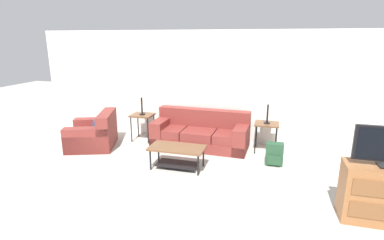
{
  "coord_description": "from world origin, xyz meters",
  "views": [
    {
      "loc": [
        1.34,
        -2.44,
        2.41
      ],
      "look_at": [
        -0.2,
        3.24,
        0.8
      ],
      "focal_mm": 28.0,
      "sensor_mm": 36.0,
      "label": 1
    }
  ],
  "objects_px": {
    "couch": "(201,134)",
    "side_table_right": "(267,127)",
    "backpack": "(274,154)",
    "side_table_left": "(142,118)",
    "table_lamp_left": "(141,93)",
    "table_lamp_right": "(269,99)",
    "armchair": "(94,134)",
    "coffee_table": "(177,152)"
  },
  "relations": [
    {
      "from": "couch",
      "to": "side_table_right",
      "type": "xyz_separation_m",
      "value": [
        1.45,
        0.04,
        0.27
      ]
    },
    {
      "from": "side_table_left",
      "to": "side_table_right",
      "type": "height_order",
      "value": "same"
    },
    {
      "from": "table_lamp_left",
      "to": "armchair",
      "type": "bearing_deg",
      "value": -142.03
    },
    {
      "from": "side_table_right",
      "to": "table_lamp_left",
      "type": "relative_size",
      "value": 0.97
    },
    {
      "from": "couch",
      "to": "side_table_right",
      "type": "bearing_deg",
      "value": 1.75
    },
    {
      "from": "coffee_table",
      "to": "table_lamp_right",
      "type": "xyz_separation_m",
      "value": [
        1.6,
        1.34,
        0.86
      ]
    },
    {
      "from": "table_lamp_left",
      "to": "table_lamp_right",
      "type": "bearing_deg",
      "value": 0.0
    },
    {
      "from": "armchair",
      "to": "coffee_table",
      "type": "relative_size",
      "value": 1.27
    },
    {
      "from": "side_table_left",
      "to": "table_lamp_left",
      "type": "bearing_deg",
      "value": 90.0
    },
    {
      "from": "side_table_left",
      "to": "backpack",
      "type": "xyz_separation_m",
      "value": [
        3.1,
        -0.7,
        -0.35
      ]
    },
    {
      "from": "coffee_table",
      "to": "table_lamp_right",
      "type": "height_order",
      "value": "table_lamp_right"
    },
    {
      "from": "coffee_table",
      "to": "side_table_left",
      "type": "relative_size",
      "value": 1.62
    },
    {
      "from": "side_table_left",
      "to": "table_lamp_right",
      "type": "bearing_deg",
      "value": 0.0
    },
    {
      "from": "backpack",
      "to": "couch",
      "type": "bearing_deg",
      "value": 158.26
    },
    {
      "from": "side_table_right",
      "to": "backpack",
      "type": "bearing_deg",
      "value": -74.91
    },
    {
      "from": "side_table_left",
      "to": "table_lamp_right",
      "type": "distance_m",
      "value": 2.97
    },
    {
      "from": "armchair",
      "to": "table_lamp_right",
      "type": "xyz_separation_m",
      "value": [
        3.81,
        0.7,
        0.89
      ]
    },
    {
      "from": "coffee_table",
      "to": "backpack",
      "type": "xyz_separation_m",
      "value": [
        1.79,
        0.64,
        -0.1
      ]
    },
    {
      "from": "table_lamp_left",
      "to": "side_table_right",
      "type": "bearing_deg",
      "value": -0.0
    },
    {
      "from": "armchair",
      "to": "coffee_table",
      "type": "height_order",
      "value": "armchair"
    },
    {
      "from": "table_lamp_left",
      "to": "couch",
      "type": "bearing_deg",
      "value": -1.74
    },
    {
      "from": "side_table_right",
      "to": "table_lamp_right",
      "type": "distance_m",
      "value": 0.6
    },
    {
      "from": "side_table_right",
      "to": "coffee_table",
      "type": "bearing_deg",
      "value": -140.02
    },
    {
      "from": "table_lamp_right",
      "to": "side_table_left",
      "type": "bearing_deg",
      "value": -180.0
    },
    {
      "from": "couch",
      "to": "coffee_table",
      "type": "bearing_deg",
      "value": -96.45
    },
    {
      "from": "armchair",
      "to": "table_lamp_left",
      "type": "height_order",
      "value": "table_lamp_left"
    },
    {
      "from": "table_lamp_left",
      "to": "backpack",
      "type": "xyz_separation_m",
      "value": [
        3.1,
        -0.7,
        -0.95
      ]
    },
    {
      "from": "side_table_right",
      "to": "table_lamp_right",
      "type": "height_order",
      "value": "table_lamp_right"
    },
    {
      "from": "armchair",
      "to": "table_lamp_left",
      "type": "xyz_separation_m",
      "value": [
        0.9,
        0.7,
        0.89
      ]
    },
    {
      "from": "couch",
      "to": "table_lamp_left",
      "type": "height_order",
      "value": "table_lamp_left"
    },
    {
      "from": "couch",
      "to": "side_table_left",
      "type": "xyz_separation_m",
      "value": [
        -1.46,
        0.04,
        0.27
      ]
    },
    {
      "from": "table_lamp_left",
      "to": "table_lamp_right",
      "type": "relative_size",
      "value": 1.0
    },
    {
      "from": "couch",
      "to": "table_lamp_right",
      "type": "relative_size",
      "value": 3.3
    },
    {
      "from": "backpack",
      "to": "side_table_right",
      "type": "bearing_deg",
      "value": 105.09
    },
    {
      "from": "armchair",
      "to": "side_table_right",
      "type": "bearing_deg",
      "value": 10.43
    },
    {
      "from": "side_table_right",
      "to": "table_lamp_left",
      "type": "bearing_deg",
      "value": 180.0
    },
    {
      "from": "couch",
      "to": "armchair",
      "type": "xyz_separation_m",
      "value": [
        -2.35,
        -0.66,
        -0.01
      ]
    },
    {
      "from": "table_lamp_right",
      "to": "coffee_table",
      "type": "bearing_deg",
      "value": -140.02
    },
    {
      "from": "armchair",
      "to": "table_lamp_right",
      "type": "bearing_deg",
      "value": 10.43
    },
    {
      "from": "couch",
      "to": "backpack",
      "type": "bearing_deg",
      "value": -21.74
    },
    {
      "from": "table_lamp_left",
      "to": "table_lamp_right",
      "type": "height_order",
      "value": "same"
    },
    {
      "from": "coffee_table",
      "to": "table_lamp_left",
      "type": "bearing_deg",
      "value": 134.34
    }
  ]
}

